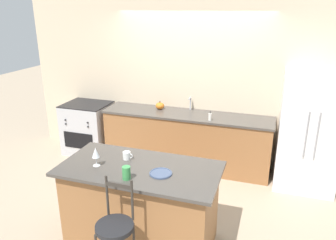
# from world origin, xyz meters

# --- Properties ---
(ground_plane) EXTENTS (18.00, 18.00, 0.00)m
(ground_plane) POSITION_xyz_m (0.00, 0.00, 0.00)
(ground_plane) COLOR tan
(wall_back) EXTENTS (6.00, 0.07, 2.70)m
(wall_back) POSITION_xyz_m (0.00, 0.69, 1.35)
(wall_back) COLOR beige
(wall_back) RESTS_ON ground_plane
(back_counter) EXTENTS (2.77, 0.67, 0.92)m
(back_counter) POSITION_xyz_m (0.00, 0.37, 0.46)
(back_counter) COLOR #936038
(back_counter) RESTS_ON ground_plane
(sink_faucet) EXTENTS (0.02, 0.13, 0.22)m
(sink_faucet) POSITION_xyz_m (0.00, 0.57, 1.06)
(sink_faucet) COLOR #ADAFB5
(sink_faucet) RESTS_ON back_counter
(kitchen_island) EXTENTS (1.73, 0.87, 0.94)m
(kitchen_island) POSITION_xyz_m (0.02, -1.64, 0.47)
(kitchen_island) COLOR #936038
(kitchen_island) RESTS_ON ground_plane
(refrigerator) EXTENTS (0.83, 0.78, 1.72)m
(refrigerator) POSITION_xyz_m (1.84, 0.29, 0.86)
(refrigerator) COLOR white
(refrigerator) RESTS_ON ground_plane
(oven_range) EXTENTS (0.79, 0.70, 0.92)m
(oven_range) POSITION_xyz_m (-1.85, 0.33, 0.46)
(oven_range) COLOR #B7B7BC
(oven_range) RESTS_ON ground_plane
(bar_stool_near) EXTENTS (0.35, 0.35, 1.10)m
(bar_stool_near) POSITION_xyz_m (0.05, -2.30, 0.56)
(bar_stool_near) COLOR #332D28
(bar_stool_near) RESTS_ON ground_plane
(dinner_plate) EXTENTS (0.24, 0.24, 0.02)m
(dinner_plate) POSITION_xyz_m (0.29, -1.71, 0.95)
(dinner_plate) COLOR #425170
(dinner_plate) RESTS_ON kitchen_island
(wine_glass) EXTENTS (0.08, 0.08, 0.21)m
(wine_glass) POSITION_xyz_m (-0.43, -1.75, 1.09)
(wine_glass) COLOR white
(wine_glass) RESTS_ON kitchen_island
(coffee_mug) EXTENTS (0.12, 0.09, 0.09)m
(coffee_mug) POSITION_xyz_m (-0.19, -1.50, 0.98)
(coffee_mug) COLOR white
(coffee_mug) RESTS_ON kitchen_island
(tumbler_cup) EXTENTS (0.08, 0.08, 0.14)m
(tumbler_cup) POSITION_xyz_m (0.00, -1.91, 1.00)
(tumbler_cup) COLOR #3D934C
(tumbler_cup) RESTS_ON kitchen_island
(pumpkin_decoration) EXTENTS (0.15, 0.15, 0.14)m
(pumpkin_decoration) POSITION_xyz_m (-0.50, 0.46, 0.98)
(pumpkin_decoration) COLOR orange
(pumpkin_decoration) RESTS_ON back_counter
(soap_bottle) EXTENTS (0.05, 0.05, 0.14)m
(soap_bottle) POSITION_xyz_m (0.42, 0.15, 0.98)
(soap_bottle) COLOR silver
(soap_bottle) RESTS_ON back_counter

